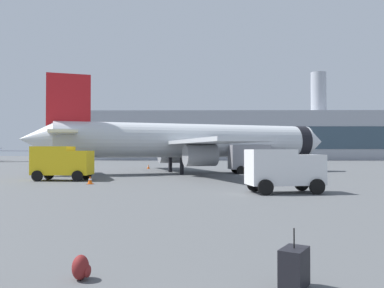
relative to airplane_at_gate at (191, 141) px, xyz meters
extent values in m
cylinder|color=silver|center=(0.22, 0.08, 0.04)|extent=(29.61, 13.31, 3.80)
cone|color=silver|center=(15.55, 5.32, 0.04)|extent=(3.44, 4.19, 3.61)
cone|color=silver|center=(-15.48, -5.30, 0.04)|extent=(4.14, 4.27, 3.42)
cylinder|color=black|center=(13.47, 4.61, 0.04)|extent=(2.58, 4.12, 3.88)
cube|color=silver|center=(-3.32, 7.32, -0.26)|extent=(9.72, 16.69, 0.36)
cube|color=silver|center=(1.87, -7.82, -0.26)|extent=(9.72, 16.69, 0.36)
cylinder|color=gray|center=(-2.51, 4.96, -1.56)|extent=(3.74, 3.12, 2.20)
cylinder|color=gray|center=(1.06, -5.45, -1.56)|extent=(3.74, 3.12, 2.20)
cube|color=red|center=(-12.55, -4.30, 3.64)|extent=(4.28, 1.77, 6.40)
cube|color=silver|center=(-14.06, -1.43, 0.64)|extent=(4.40, 6.52, 0.24)
cube|color=silver|center=(-11.99, -7.49, 0.64)|extent=(4.40, 6.52, 0.24)
cylinder|color=black|center=(11.57, 3.96, -2.76)|extent=(0.36, 0.36, 1.80)
cylinder|color=black|center=(-2.45, 1.70, -2.76)|extent=(0.44, 0.44, 1.80)
cylinder|color=black|center=(-0.89, -2.84, -2.76)|extent=(0.44, 0.44, 1.80)
cube|color=silver|center=(-45.48, 46.57, -1.10)|extent=(12.54, 7.02, 0.27)
cube|color=yellow|center=(-9.13, -11.32, -2.14)|extent=(1.75, 2.25, 2.04)
cube|color=#1E232D|center=(-8.42, -11.34, -1.66)|extent=(0.14, 1.98, 0.84)
cube|color=yellow|center=(-11.53, -11.24, -1.96)|extent=(3.19, 2.30, 2.40)
cylinder|color=black|center=(-8.98, -10.17, -3.21)|extent=(0.91, 0.25, 0.90)
cylinder|color=black|center=(-9.05, -12.47, -3.21)|extent=(0.91, 0.25, 0.90)
cylinder|color=black|center=(-12.33, -10.06, -3.21)|extent=(0.91, 0.25, 0.90)
cylinder|color=black|center=(-12.41, -12.36, -3.21)|extent=(0.91, 0.25, 0.90)
cube|color=gray|center=(9.49, -0.25, -2.01)|extent=(2.02, 2.62, 2.29)
cube|color=#1E232D|center=(10.19, -0.14, -1.47)|extent=(0.40, 2.15, 0.95)
cube|color=gray|center=(6.52, -0.70, -1.81)|extent=(4.63, 3.02, 2.70)
cylinder|color=black|center=(9.24, 0.98, -3.21)|extent=(0.92, 0.35, 0.90)
cylinder|color=black|center=(9.62, -1.49, -3.21)|extent=(0.92, 0.35, 0.90)
cylinder|color=black|center=(5.09, 0.35, -3.21)|extent=(0.92, 0.35, 0.90)
cylinder|color=black|center=(5.46, -2.12, -3.21)|extent=(0.92, 0.35, 0.90)
cube|color=white|center=(7.26, -20.61, -2.27)|extent=(2.05, 2.25, 1.78)
cube|color=#1E232D|center=(8.00, -20.50, -1.85)|extent=(0.36, 1.79, 0.74)
cube|color=white|center=(5.09, -20.96, -2.11)|extent=(2.92, 2.39, 2.10)
cylinder|color=black|center=(7.31, -19.54, -3.21)|extent=(0.92, 0.36, 0.90)
cylinder|color=black|center=(7.64, -21.62, -3.21)|extent=(0.92, 0.36, 0.90)
cylinder|color=black|center=(4.27, -20.02, -3.21)|extent=(0.92, 0.36, 0.90)
cylinder|color=black|center=(4.60, -22.10, -3.21)|extent=(0.92, 0.36, 0.90)
cube|color=#F2590C|center=(6.53, 0.79, -3.64)|extent=(0.44, 0.44, 0.04)
cone|color=#F2590C|center=(6.53, 0.79, -3.34)|extent=(0.36, 0.36, 0.56)
cylinder|color=white|center=(6.53, 0.79, -3.31)|extent=(0.23, 0.23, 0.10)
cube|color=#F2590C|center=(-6.17, 10.62, -3.64)|extent=(0.44, 0.44, 0.04)
cone|color=#F2590C|center=(-6.17, 10.62, -3.32)|extent=(0.36, 0.36, 0.59)
cylinder|color=white|center=(-6.17, 10.62, -3.29)|extent=(0.23, 0.23, 0.10)
cube|color=#F2590C|center=(-7.35, -14.86, -3.64)|extent=(0.44, 0.44, 0.04)
cone|color=#F2590C|center=(-7.35, -14.86, -3.32)|extent=(0.36, 0.36, 0.58)
cylinder|color=white|center=(-7.35, -14.86, -3.29)|extent=(0.23, 0.23, 0.10)
cube|color=#F2590C|center=(10.35, -1.87, -3.64)|extent=(0.44, 0.44, 0.04)
cone|color=#F2590C|center=(10.35, -1.87, -3.30)|extent=(0.36, 0.36, 0.63)
cylinder|color=white|center=(10.35, -1.87, -3.27)|extent=(0.23, 0.23, 0.10)
cube|color=black|center=(2.50, -36.91, -3.27)|extent=(0.68, 0.75, 0.70)
cylinder|color=black|center=(2.50, -36.91, -2.74)|extent=(0.02, 0.02, 0.36)
cylinder|color=black|center=(2.62, -36.72, -3.62)|extent=(0.08, 0.07, 0.08)
ellipsoid|color=maroon|center=(-1.51, -36.45, -3.42)|extent=(0.32, 0.40, 0.48)
ellipsoid|color=maroon|center=(-1.37, -36.45, -3.49)|extent=(0.12, 0.28, 0.24)
cube|color=#9EA3AD|center=(19.40, 69.58, 3.14)|extent=(95.65, 17.81, 13.60)
cube|color=#334756|center=(19.40, 60.63, 2.46)|extent=(90.87, 0.10, 6.12)
cylinder|color=#9EA3AD|center=(36.35, 69.58, 15.94)|extent=(4.40, 4.40, 12.00)
camera|label=1|loc=(0.75, -43.93, -1.17)|focal=36.16mm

